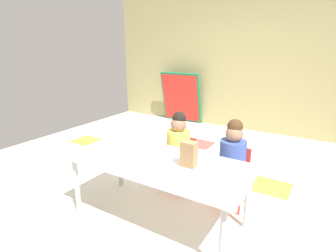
# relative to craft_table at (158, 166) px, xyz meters

# --- Properties ---
(ground_plane) EXTENTS (6.13, 5.30, 0.02)m
(ground_plane) POSITION_rel_craft_table_xyz_m (-0.10, 0.76, -0.57)
(ground_plane) COLOR silver
(back_wall) EXTENTS (6.13, 0.10, 2.70)m
(back_wall) POSITION_rel_craft_table_xyz_m (-0.10, 3.41, 0.79)
(back_wall) COLOR tan
(back_wall) RESTS_ON ground_plane
(craft_table) EXTENTS (1.65, 0.75, 0.61)m
(craft_table) POSITION_rel_craft_table_xyz_m (0.00, 0.00, 0.00)
(craft_table) COLOR white
(craft_table) RESTS_ON ground_plane
(seated_child_near_camera) EXTENTS (0.32, 0.31, 0.92)m
(seated_child_near_camera) POSITION_rel_craft_table_xyz_m (-0.12, 0.60, -0.00)
(seated_child_near_camera) COLOR red
(seated_child_near_camera) RESTS_ON ground_plane
(seated_child_middle_seat) EXTENTS (0.32, 0.31, 0.92)m
(seated_child_middle_seat) POSITION_rel_craft_table_xyz_m (0.49, 0.60, -0.00)
(seated_child_middle_seat) COLOR red
(seated_child_middle_seat) RESTS_ON ground_plane
(folded_activity_table) EXTENTS (0.90, 0.29, 1.09)m
(folded_activity_table) POSITION_rel_craft_table_xyz_m (-1.53, 3.21, -0.02)
(folded_activity_table) COLOR #19724C
(folded_activity_table) RESTS_ON ground_plane
(paper_bag_brown) EXTENTS (0.13, 0.09, 0.22)m
(paper_bag_brown) POSITION_rel_craft_table_xyz_m (0.29, 0.03, 0.16)
(paper_bag_brown) COLOR #9E754C
(paper_bag_brown) RESTS_ON craft_table
(paper_plate_near_edge) EXTENTS (0.18, 0.18, 0.01)m
(paper_plate_near_edge) POSITION_rel_craft_table_xyz_m (-0.10, 0.09, 0.06)
(paper_plate_near_edge) COLOR white
(paper_plate_near_edge) RESTS_ON craft_table
(paper_plate_center_table) EXTENTS (0.18, 0.18, 0.01)m
(paper_plate_center_table) POSITION_rel_craft_table_xyz_m (-0.34, 0.06, 0.06)
(paper_plate_center_table) COLOR white
(paper_plate_center_table) RESTS_ON craft_table
(donut_powdered_on_plate) EXTENTS (0.10, 0.10, 0.03)m
(donut_powdered_on_plate) POSITION_rel_craft_table_xyz_m (-0.10, 0.09, 0.08)
(donut_powdered_on_plate) COLOR white
(donut_powdered_on_plate) RESTS_ON craft_table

